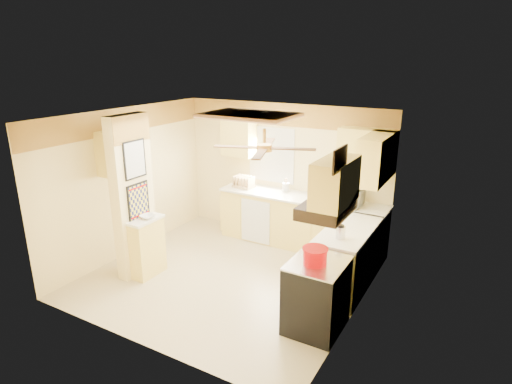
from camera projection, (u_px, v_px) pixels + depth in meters
The scene contains 34 objects.
floor at pixel (229, 277), 6.69m from camera, with size 4.00×4.00×0.00m, color tan.
ceiling at pixel (225, 116), 5.93m from camera, with size 4.00×4.00×0.00m, color white.
wall_back at pixel (284, 172), 7.88m from camera, with size 4.00×4.00×0.00m, color #FFE69B.
wall_front at pixel (133, 249), 4.73m from camera, with size 4.00×4.00×0.00m, color #FFE69B.
wall_left at pixel (128, 182), 7.25m from camera, with size 3.80×3.80×0.00m, color #FFE69B.
wall_right at pixel (360, 227), 5.37m from camera, with size 3.80×3.80×0.00m, color #FFE69B.
wallpaper_border at pixel (284, 115), 7.54m from camera, with size 4.00×0.02×0.40m, color #F0B846.
partition_column at pixel (133, 197), 6.49m from camera, with size 0.20×0.70×2.50m, color #FFE69B.
partition_ledge at pixel (148, 248), 6.63m from camera, with size 0.25×0.55×0.90m, color #FCD96F.
ledge_top at pixel (145, 220), 6.48m from camera, with size 0.28×0.58×0.04m, color white.
lower_cabinets_back at pixel (300, 223), 7.64m from camera, with size 3.00×0.60×0.90m, color #FCD96F.
lower_cabinets_right at pixel (348, 260), 6.25m from camera, with size 0.60×1.40×0.90m, color #FCD96F.
countertop_back at pixel (301, 198), 7.49m from camera, with size 3.04×0.64×0.04m, color white.
countertop_right at pixel (349, 230), 6.11m from camera, with size 0.64×1.44×0.04m, color white.
dishwasher_panel at pixel (255, 222), 7.74m from camera, with size 0.58×0.02×0.80m, color white.
window at pixel (271, 155), 7.90m from camera, with size 0.92×0.02×1.02m.
upper_cab_back_left at pixel (239, 137), 7.95m from camera, with size 0.60×0.35×0.70m, color #FCD96F.
upper_cab_back_right at pixel (367, 151), 6.82m from camera, with size 0.90×0.35×0.70m, color #FCD96F.
upper_cab_right at pixel (376, 159), 6.30m from camera, with size 0.35×1.00×0.70m, color #FCD96F.
upper_cab_left_wall at pixel (121, 151), 6.77m from camera, with size 0.35×0.75×0.70m, color #FCD96F.
upper_cab_over_stove at pixel (335, 182), 4.78m from camera, with size 0.35×0.76×0.52m, color #FCD96F.
stove at pixel (317, 295), 5.31m from camera, with size 0.68×0.77×0.92m.
range_hood at pixel (327, 208), 4.92m from camera, with size 0.50×0.76×0.14m, color black.
poster_menu at pixel (135, 159), 6.25m from camera, with size 0.02×0.42×0.57m.
poster_nashville at pixel (138, 201), 6.45m from camera, with size 0.02×0.42×0.57m.
ceiling_light_panel at pixel (250, 115), 6.31m from camera, with size 1.35×0.95×0.06m.
ceiling_fan at pixel (264, 147), 4.94m from camera, with size 1.15×1.15×0.26m.
vent_grate at pixel (340, 159), 4.31m from camera, with size 0.02×0.40×0.25m, color black.
microwave at pixel (346, 196), 7.04m from camera, with size 0.54×0.36×0.30m, color white.
bowl at pixel (148, 217), 6.48m from camera, with size 0.22×0.22×0.05m, color white.
dutch_oven at pixel (315, 256), 5.10m from camera, with size 0.31×0.31×0.21m.
kettle at pixel (341, 232), 5.75m from camera, with size 0.13×0.13×0.20m.
dish_rack at pixel (244, 183), 8.00m from camera, with size 0.39×0.30×0.21m.
utensil_crock at pixel (286, 187), 7.75m from camera, with size 0.12×0.12×0.25m.
Camera 1 is at (3.32, -4.98, 3.30)m, focal length 30.00 mm.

